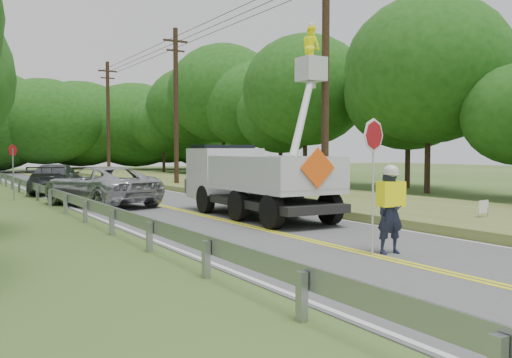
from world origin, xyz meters
TOP-DOWN VIEW (x-y plane):
  - ground at (0.00, 0.00)m, footprint 140.00×140.00m
  - road at (0.00, 14.00)m, footprint 7.20×96.00m
  - guardrail at (-4.02, 14.91)m, footprint 0.18×48.00m
  - utility_poles at (5.00, 17.02)m, footprint 1.60×43.30m
  - tall_grass_verge at (7.10, 14.00)m, footprint 7.00×96.00m
  - treeline_right at (15.21, 27.10)m, footprint 11.56×53.68m
  - treeline_horizon at (0.82, 56.32)m, footprint 55.87×14.94m
  - flagger at (0.47, 0.91)m, footprint 1.17×0.54m
  - bucket_truck at (1.67, 9.25)m, footprint 4.68×7.43m
  - suv_silver at (-2.22, 15.16)m, footprint 4.27×6.53m
  - suv_darkgrey at (-2.42, 23.17)m, footprint 4.11×5.93m
  - stop_sign_permanent at (-5.03, 19.77)m, footprint 0.43×0.40m
  - yard_sign at (6.22, 2.69)m, footprint 0.56×0.12m

SIDE VIEW (x-z plane):
  - ground at x=0.00m, z-range 0.00..0.00m
  - road at x=0.00m, z-range 0.00..0.02m
  - tall_grass_verge at x=7.10m, z-range 0.00..0.30m
  - guardrail at x=-4.02m, z-range 0.17..0.94m
  - yard_sign at x=6.22m, z-range 0.18..1.00m
  - suv_darkgrey at x=-2.42m, z-range 0.02..1.61m
  - suv_silver at x=-2.22m, z-range 0.02..1.69m
  - flagger at x=0.47m, z-range -0.42..2.63m
  - bucket_truck at x=1.67m, z-range -1.95..5.17m
  - stop_sign_permanent at x=-5.03m, z-range 0.44..3.09m
  - utility_poles at x=5.00m, z-range 0.27..10.27m
  - treeline_horizon at x=0.82m, z-range -0.26..11.26m
  - treeline_right at x=15.21m, z-range 0.39..12.56m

